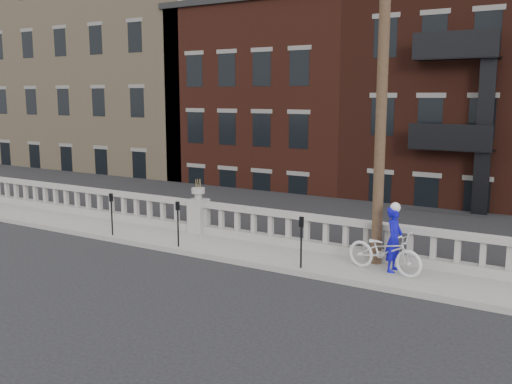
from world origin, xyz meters
TOP-DOWN VIEW (x-y plane):
  - ground at (0.00, 0.00)m, footprint 120.00×120.00m
  - sidewalk at (0.00, 3.00)m, footprint 32.00×2.20m
  - balustrade at (0.00, 3.95)m, footprint 28.00×0.34m
  - planter_pedestal at (0.00, 3.95)m, footprint 0.55×0.55m
  - lower_level at (0.56, 23.04)m, footprint 80.00×44.00m
  - utility_pole at (6.20, 3.60)m, footprint 1.60×0.28m
  - parking_meter_a at (-2.11, 2.15)m, footprint 0.10×0.09m
  - parking_meter_b at (0.61, 2.15)m, footprint 0.10×0.09m
  - parking_meter_c at (4.69, 2.15)m, footprint 0.10×0.09m
  - bicycle at (6.65, 2.96)m, footprint 2.15×1.06m
  - cyclist at (6.82, 3.15)m, footprint 0.41×0.62m

SIDE VIEW (x-z plane):
  - ground at x=0.00m, z-range 0.00..0.00m
  - sidewalk at x=0.00m, z-range 0.00..0.15m
  - balustrade at x=0.00m, z-range 0.13..1.16m
  - bicycle at x=6.65m, z-range 0.15..1.23m
  - planter_pedestal at x=0.00m, z-range -0.05..1.71m
  - cyclist at x=6.82m, z-range 0.15..1.83m
  - parking_meter_a at x=-2.11m, z-range 0.32..1.68m
  - parking_meter_b at x=0.61m, z-range 0.32..1.68m
  - parking_meter_c at x=4.69m, z-range 0.32..1.68m
  - lower_level at x=0.56m, z-range -7.77..13.03m
  - utility_pole at x=6.20m, z-range 0.24..10.24m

